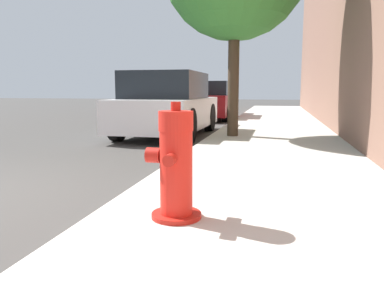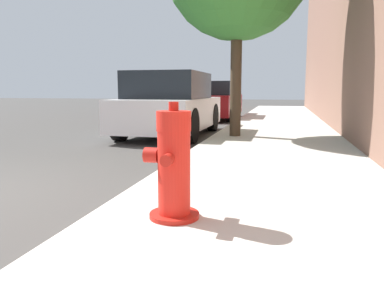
{
  "view_description": "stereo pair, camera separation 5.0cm",
  "coord_description": "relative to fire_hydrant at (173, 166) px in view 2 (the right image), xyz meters",
  "views": [
    {
      "loc": [
        3.23,
        -2.77,
        1.07
      ],
      "look_at": [
        2.36,
        1.01,
        0.5
      ],
      "focal_mm": 35.0,
      "sensor_mm": 36.0,
      "label": 1
    },
    {
      "loc": [
        3.28,
        -2.76,
        1.07
      ],
      "look_at": [
        2.36,
        1.01,
        0.5
      ],
      "focal_mm": 35.0,
      "sensor_mm": 36.0,
      "label": 2
    }
  ],
  "objects": [
    {
      "name": "sidewalk_slab",
      "position": [
        0.65,
        0.19,
        -0.45
      ],
      "size": [
        2.62,
        40.0,
        0.13
      ],
      "color": "beige",
      "rests_on": "ground_plane"
    },
    {
      "name": "fire_hydrant",
      "position": [
        0.0,
        0.0,
        0.0
      ],
      "size": [
        0.41,
        0.41,
        0.86
      ],
      "color": "red",
      "rests_on": "sidewalk_slab"
    },
    {
      "name": "parked_car_near",
      "position": [
        -1.79,
        5.82,
        0.19
      ],
      "size": [
        1.74,
        3.82,
        1.47
      ],
      "color": "silver",
      "rests_on": "ground_plane"
    },
    {
      "name": "parked_car_mid",
      "position": [
        -1.81,
        11.08,
        0.15
      ],
      "size": [
        1.86,
        3.92,
        1.37
      ],
      "color": "maroon",
      "rests_on": "ground_plane"
    }
  ]
}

